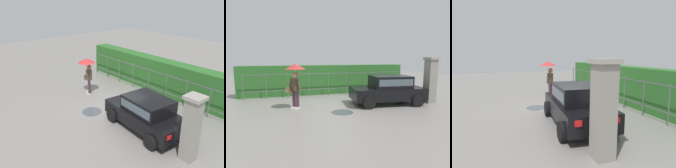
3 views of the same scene
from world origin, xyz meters
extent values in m
plane|color=gray|center=(0.00, 0.00, 0.00)|extent=(40.00, 40.00, 0.00)
cube|color=black|center=(2.52, -0.51, 0.58)|extent=(3.84, 1.99, 0.60)
cube|color=black|center=(2.67, -0.53, 1.18)|extent=(2.03, 1.61, 0.60)
cube|color=#4C5B66|center=(2.67, -0.53, 1.20)|extent=(1.88, 1.62, 0.33)
cylinder|color=black|center=(1.20, -1.23, 0.30)|extent=(0.61, 0.24, 0.60)
cylinder|color=black|center=(1.36, 0.44, 0.30)|extent=(0.61, 0.24, 0.60)
cylinder|color=black|center=(3.69, -1.47, 0.30)|extent=(0.61, 0.24, 0.60)
cylinder|color=black|center=(3.85, 0.20, 0.30)|extent=(0.61, 0.24, 0.60)
cube|color=red|center=(4.32, -1.24, 0.73)|extent=(0.08, 0.20, 0.16)
cube|color=red|center=(4.43, -0.14, 0.73)|extent=(0.08, 0.20, 0.16)
cylinder|color=#47283D|center=(-2.02, -0.20, 0.43)|extent=(0.15, 0.15, 0.86)
cylinder|color=#47283D|center=(-2.18, -0.09, 0.43)|extent=(0.15, 0.15, 0.86)
cube|color=white|center=(-2.05, -0.25, 0.04)|extent=(0.26, 0.10, 0.08)
cube|color=white|center=(-2.22, -0.14, 0.04)|extent=(0.26, 0.10, 0.08)
cylinder|color=#473828|center=(-2.10, -0.15, 1.15)|extent=(0.34, 0.34, 0.58)
sphere|color=#DBAD89|center=(-2.10, -0.15, 1.58)|extent=(0.22, 0.22, 0.22)
sphere|color=olive|center=(-2.08, -0.12, 1.60)|extent=(0.25, 0.25, 0.25)
cylinder|color=#473828|center=(-1.97, -0.34, 1.18)|extent=(0.24, 0.20, 0.56)
cylinder|color=#473828|center=(-2.33, -0.09, 1.18)|extent=(0.24, 0.20, 0.56)
cylinder|color=#B2B2B7|center=(-2.09, -0.28, 1.50)|extent=(0.02, 0.02, 0.77)
cone|color=red|center=(-2.09, -0.28, 2.00)|extent=(0.93, 0.93, 0.24)
cube|color=tan|center=(-2.38, -0.10, 0.91)|extent=(0.33, 0.37, 0.24)
cube|color=gray|center=(4.90, -0.85, 1.15)|extent=(0.48, 0.48, 2.30)
cube|color=#9E998E|center=(4.90, -0.85, 2.36)|extent=(0.60, 0.60, 0.12)
cylinder|color=#59605B|center=(-4.90, 2.46, 0.75)|extent=(0.05, 0.05, 1.50)
cylinder|color=#59605B|center=(-3.66, 2.46, 0.75)|extent=(0.05, 0.05, 1.50)
cylinder|color=#59605B|center=(-2.42, 2.46, 0.75)|extent=(0.05, 0.05, 1.50)
cylinder|color=#59605B|center=(-1.18, 2.46, 0.75)|extent=(0.05, 0.05, 1.50)
cylinder|color=#59605B|center=(0.06, 2.46, 0.75)|extent=(0.05, 0.05, 1.50)
cylinder|color=#59605B|center=(1.30, 2.46, 0.75)|extent=(0.05, 0.05, 1.50)
cylinder|color=#59605B|center=(2.54, 2.46, 0.75)|extent=(0.05, 0.05, 1.50)
cylinder|color=#59605B|center=(3.78, 2.46, 0.75)|extent=(0.05, 0.05, 1.50)
cube|color=#59605B|center=(0.06, 2.46, 1.42)|extent=(9.92, 0.03, 0.04)
cube|color=#59605B|center=(0.06, 2.46, 0.45)|extent=(9.92, 0.03, 0.04)
cube|color=#2D6B28|center=(0.06, 3.29, 0.95)|extent=(10.92, 0.90, 1.90)
cylinder|color=#4C545B|center=(-0.16, -1.38, 0.00)|extent=(0.98, 0.98, 0.00)
camera|label=1|loc=(8.50, -7.38, 5.53)|focal=38.37mm
camera|label=2|loc=(-2.50, -9.11, 2.40)|focal=30.17mm
camera|label=3|loc=(8.81, -3.26, 2.51)|focal=31.59mm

